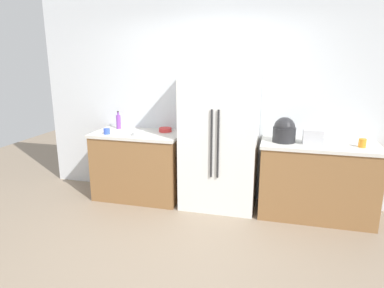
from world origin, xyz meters
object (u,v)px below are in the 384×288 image
object	(u,v)px
toaster	(313,137)
bowl_a	(165,130)
refrigerator	(220,138)
bowl_b	(138,133)
cup_a	(107,131)
rice_cooker	(284,131)
bottle_a	(118,122)
cup_b	(362,143)

from	to	relation	value
toaster	bowl_a	xyz separation A→B (m)	(-1.90, 0.19, -0.06)
refrigerator	bowl_b	xyz separation A→B (m)	(-1.05, -0.15, 0.03)
toaster	refrigerator	bearing A→B (deg)	177.95
cup_a	bowl_a	size ratio (longest dim) A/B	0.47
toaster	rice_cooker	distance (m)	0.33
cup_a	toaster	bearing A→B (deg)	3.22
refrigerator	toaster	size ratio (longest dim) A/B	8.05
bowl_a	bottle_a	bearing A→B (deg)	177.60
rice_cooker	bottle_a	size ratio (longest dim) A/B	1.20
refrigerator	bowl_b	bearing A→B (deg)	-172.14
cup_a	bowl_b	bearing A→B (deg)	5.45
bottle_a	refrigerator	bearing A→B (deg)	-6.80
refrigerator	toaster	bearing A→B (deg)	-2.05
rice_cooker	cup_b	bearing A→B (deg)	-2.53
cup_b	bowl_b	bearing A→B (deg)	-178.39
cup_a	bowl_b	xyz separation A→B (m)	(0.43, 0.04, -0.01)
refrigerator	toaster	distance (m)	1.12
bottle_a	cup_b	bearing A→B (deg)	-4.49
cup_b	bowl_b	world-z (taller)	cup_b
refrigerator	bowl_b	distance (m)	1.06
refrigerator	rice_cooker	bearing A→B (deg)	-2.26
rice_cooker	cup_a	distance (m)	2.28
refrigerator	rice_cooker	size ratio (longest dim) A/B	6.10
cup_b	rice_cooker	bearing A→B (deg)	177.47
refrigerator	cup_b	world-z (taller)	refrigerator
cup_b	bowl_b	size ratio (longest dim) A/B	0.59
bottle_a	cup_a	distance (m)	0.37
rice_cooker	bowl_b	size ratio (longest dim) A/B	1.80
bottle_a	bowl_a	world-z (taller)	bottle_a
refrigerator	bowl_a	size ratio (longest dim) A/B	10.58
cup_a	refrigerator	bearing A→B (deg)	7.16
bottle_a	rice_cooker	bearing A→B (deg)	-5.23
toaster	cup_b	size ratio (longest dim) A/B	2.31
toaster	bowl_a	world-z (taller)	toaster
refrigerator	cup_a	distance (m)	1.50
rice_cooker	bowl_a	bearing A→B (deg)	173.49
bottle_a	bowl_b	distance (m)	0.55
rice_cooker	bowl_a	xyz separation A→B (m)	(-1.57, 0.18, -0.11)
toaster	rice_cooker	world-z (taller)	rice_cooker
rice_cooker	cup_a	world-z (taller)	rice_cooker
bottle_a	cup_b	size ratio (longest dim) A/B	2.55
toaster	bottle_a	distance (m)	2.62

